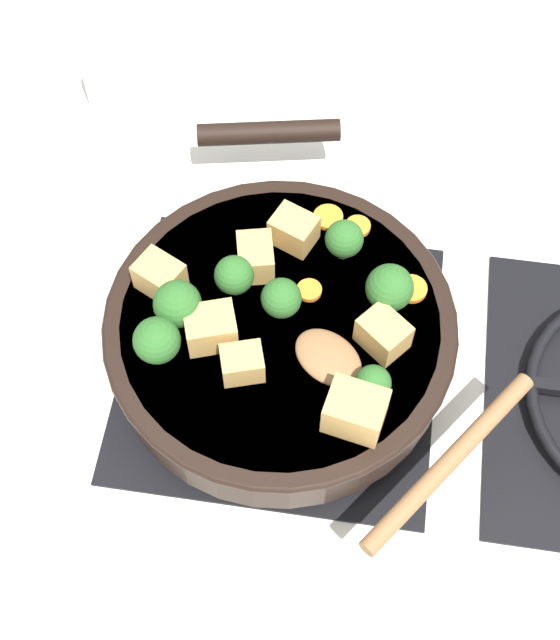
{
  "coord_description": "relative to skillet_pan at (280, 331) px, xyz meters",
  "views": [
    {
      "loc": [
        0.4,
        0.06,
        0.8
      ],
      "look_at": [
        0.0,
        0.0,
        0.08
      ],
      "focal_mm": 50.0,
      "sensor_mm": 36.0,
      "label": 1
    }
  ],
  "objects": [
    {
      "name": "tofu_cube_front_piece",
      "position": [
        -0.02,
        -0.12,
        0.04
      ],
      "size": [
        0.05,
        0.05,
        0.03
      ],
      "primitive_type": "cube",
      "rotation": [
        0.0,
        0.0,
        4.25
      ],
      "color": "tan",
      "rests_on": "skillet_pan"
    },
    {
      "name": "broccoli_floret_north_edge",
      "position": [
        -0.01,
        0.0,
        0.05
      ],
      "size": [
        0.04,
        0.04,
        0.04
      ],
      "color": "#709956",
      "rests_on": "skillet_pan"
    },
    {
      "name": "salt_shaker",
      "position": [
        -0.31,
        -0.26,
        -0.01
      ],
      "size": [
        0.04,
        0.04,
        0.09
      ],
      "color": "white",
      "rests_on": "ground_plane"
    },
    {
      "name": "carrot_slice_near_center",
      "position": [
        -0.03,
        0.02,
        0.03
      ],
      "size": [
        0.02,
        0.02,
        0.01
      ],
      "primitive_type": "cylinder",
      "color": "orange",
      "rests_on": "skillet_pan"
    },
    {
      "name": "broccoli_floret_mid_floret",
      "position": [
        -0.08,
        0.05,
        0.05
      ],
      "size": [
        0.04,
        0.04,
        0.04
      ],
      "color": "#709956",
      "rests_on": "skillet_pan"
    },
    {
      "name": "tofu_cube_near_handle",
      "position": [
        0.09,
        0.08,
        0.04
      ],
      "size": [
        0.05,
        0.06,
        0.04
      ],
      "primitive_type": "cube",
      "rotation": [
        0.0,
        0.0,
        1.38
      ],
      "color": "tan",
      "rests_on": "skillet_pan"
    },
    {
      "name": "tofu_cube_west_chunk",
      "position": [
        0.03,
        -0.06,
        0.04
      ],
      "size": [
        0.05,
        0.05,
        0.04
      ],
      "primitive_type": "cube",
      "rotation": [
        0.0,
        0.0,
        5.04
      ],
      "color": "tan",
      "rests_on": "skillet_pan"
    },
    {
      "name": "broccoli_floret_south_cluster",
      "position": [
        0.05,
        -0.1,
        0.05
      ],
      "size": [
        0.04,
        0.04,
        0.05
      ],
      "color": "#709956",
      "rests_on": "skillet_pan"
    },
    {
      "name": "carrot_slice_orange_thin",
      "position": [
        -0.11,
        0.06,
        0.03
      ],
      "size": [
        0.02,
        0.02,
        0.01
      ],
      "primitive_type": "cylinder",
      "color": "orange",
      "rests_on": "skillet_pan"
    },
    {
      "name": "skillet_pan",
      "position": [
        0.0,
        0.0,
        0.0
      ],
      "size": [
        0.43,
        0.33,
        0.06
      ],
      "color": "black",
      "rests_on": "front_burner_grate"
    },
    {
      "name": "wooden_spoon",
      "position": [
        0.08,
        0.11,
        0.03
      ],
      "size": [
        0.21,
        0.22,
        0.02
      ],
      "color": "brown",
      "rests_on": "skillet_pan"
    },
    {
      "name": "tofu_cube_back_piece",
      "position": [
        -0.05,
        -0.03,
        0.04
      ],
      "size": [
        0.05,
        0.04,
        0.03
      ],
      "primitive_type": "cube",
      "rotation": [
        0.0,
        0.0,
        3.37
      ],
      "color": "tan",
      "rests_on": "skillet_pan"
    },
    {
      "name": "broccoli_floret_near_spoon",
      "position": [
        0.01,
        -0.09,
        0.05
      ],
      "size": [
        0.04,
        0.04,
        0.05
      ],
      "color": "#709956",
      "rests_on": "skillet_pan"
    },
    {
      "name": "broccoli_floret_center_top",
      "position": [
        -0.03,
        0.1,
        0.05
      ],
      "size": [
        0.04,
        0.04,
        0.05
      ],
      "color": "#709956",
      "rests_on": "skillet_pan"
    },
    {
      "name": "broccoli_floret_east_rim",
      "position": [
        -0.02,
        -0.05,
        0.05
      ],
      "size": [
        0.04,
        0.04,
        0.04
      ],
      "color": "#709956",
      "rests_on": "skillet_pan"
    },
    {
      "name": "ground_plane",
      "position": [
        0.0,
        0.0,
        -0.06
      ],
      "size": [
        2.4,
        2.4,
        0.0
      ],
      "primitive_type": "plane",
      "color": "silver"
    },
    {
      "name": "carrot_slice_edge_slice",
      "position": [
        -0.12,
        0.03,
        0.03
      ],
      "size": [
        0.03,
        0.03,
        0.01
      ],
      "primitive_type": "cylinder",
      "color": "orange",
      "rests_on": "skillet_pan"
    },
    {
      "name": "tofu_cube_mid_small",
      "position": [
        0.01,
        0.1,
        0.04
      ],
      "size": [
        0.05,
        0.05,
        0.03
      ],
      "primitive_type": "cube",
      "rotation": [
        0.0,
        0.0,
        4.02
      ],
      "color": "tan",
      "rests_on": "skillet_pan"
    },
    {
      "name": "front_burner_grate",
      "position": [
        0.0,
        0.0,
        -0.05
      ],
      "size": [
        0.31,
        0.31,
        0.03
      ],
      "color": "black",
      "rests_on": "ground_plane"
    },
    {
      "name": "carrot_slice_under_broccoli",
      "position": [
        -0.05,
        0.12,
        0.03
      ],
      "size": [
        0.03,
        0.03,
        0.01
      ],
      "primitive_type": "cylinder",
      "color": "orange",
      "rests_on": "skillet_pan"
    },
    {
      "name": "tofu_cube_center_large",
      "position": [
        0.06,
        -0.02,
        0.04
      ],
      "size": [
        0.04,
        0.04,
        0.03
      ],
      "primitive_type": "cube",
      "rotation": [
        0.0,
        0.0,
        1.88
      ],
      "color": "tan",
      "rests_on": "skillet_pan"
    },
    {
      "name": "broccoli_floret_west_rim",
      "position": [
        0.07,
        0.09,
        0.05
      ],
      "size": [
        0.03,
        0.03,
        0.04
      ],
      "color": "#709956",
      "rests_on": "skillet_pan"
    },
    {
      "name": "tofu_cube_east_chunk",
      "position": [
        -0.09,
        -0.0,
        0.04
      ],
      "size": [
        0.05,
        0.05,
        0.03
      ],
      "primitive_type": "cube",
      "rotation": [
        0.0,
        0.0,
        4.31
      ],
      "color": "tan",
      "rests_on": "skillet_pan"
    }
  ]
}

